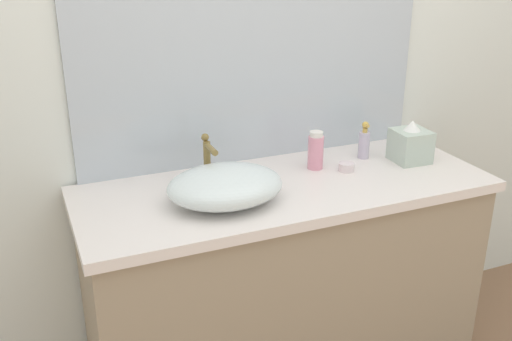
% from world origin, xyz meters
% --- Properties ---
extents(bathroom_wall_rear, '(6.00, 0.06, 2.60)m').
position_xyz_m(bathroom_wall_rear, '(0.00, 0.73, 1.30)').
color(bathroom_wall_rear, silver).
rests_on(bathroom_wall_rear, ground).
extents(vanity_counter, '(1.50, 0.58, 0.85)m').
position_xyz_m(vanity_counter, '(-0.01, 0.40, 0.43)').
color(vanity_counter, gray).
rests_on(vanity_counter, ground).
extents(wall_mirror_panel, '(1.38, 0.01, 1.23)m').
position_xyz_m(wall_mirror_panel, '(-0.01, 0.69, 1.46)').
color(wall_mirror_panel, '#B2BCC6').
rests_on(wall_mirror_panel, vanity_counter).
extents(sink_basin, '(0.39, 0.32, 0.12)m').
position_xyz_m(sink_basin, '(-0.27, 0.34, 0.91)').
color(sink_basin, silver).
rests_on(sink_basin, vanity_counter).
extents(faucet, '(0.03, 0.12, 0.18)m').
position_xyz_m(faucet, '(-0.27, 0.52, 0.95)').
color(faucet, olive).
rests_on(faucet, vanity_counter).
extents(soap_dispenser, '(0.04, 0.04, 0.15)m').
position_xyz_m(soap_dispenser, '(0.39, 0.53, 0.91)').
color(soap_dispenser, '#BDB3CB').
rests_on(soap_dispenser, vanity_counter).
extents(lotion_bottle, '(0.06, 0.06, 0.15)m').
position_xyz_m(lotion_bottle, '(0.16, 0.50, 0.92)').
color(lotion_bottle, pink).
rests_on(lotion_bottle, vanity_counter).
extents(tissue_box, '(0.14, 0.14, 0.17)m').
position_xyz_m(tissue_box, '(0.54, 0.42, 0.92)').
color(tissue_box, '#B4C4B5').
rests_on(tissue_box, vanity_counter).
extents(candle_jar, '(0.06, 0.06, 0.03)m').
position_xyz_m(candle_jar, '(0.25, 0.43, 0.86)').
color(candle_jar, silver).
rests_on(candle_jar, vanity_counter).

